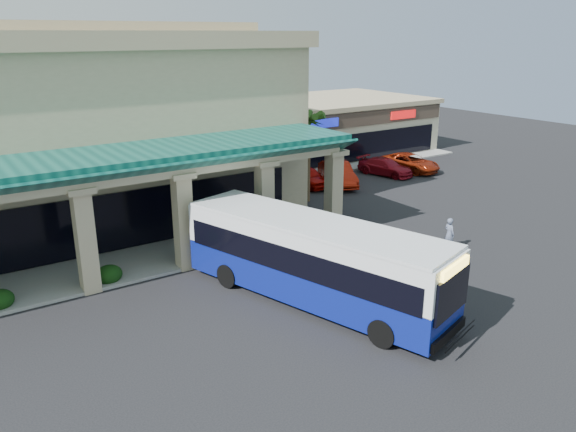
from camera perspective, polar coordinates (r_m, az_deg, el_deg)
ground at (r=24.79m, az=1.13°, el=-7.71°), size 110.00×110.00×0.00m
main_building at (r=34.91m, az=-25.94°, el=7.89°), size 30.80×14.80×11.35m
arcade at (r=26.67m, az=-21.92°, el=-0.57°), size 30.00×6.20×5.70m
strip_mall at (r=52.97m, az=2.07°, el=9.06°), size 22.50×12.50×4.90m
palm_0 at (r=36.97m, az=2.08°, el=6.42°), size 2.40×2.40×6.60m
palm_1 at (r=40.01m, az=0.68°, el=6.75°), size 2.40×2.40×5.80m
broadleaf_tree at (r=43.24m, az=-5.33°, el=6.87°), size 2.60×2.60×4.81m
transit_bus at (r=23.31m, az=2.54°, el=-4.69°), size 6.39×12.97×3.53m
pedestrian at (r=30.25m, az=16.07°, el=-1.77°), size 0.47×0.66×1.73m
car_silver at (r=41.36m, az=1.96°, el=4.04°), size 1.81×4.32×1.46m
car_white at (r=41.80m, az=5.06°, el=4.29°), size 3.65×5.42×1.69m
car_red at (r=45.29m, az=9.87°, el=4.94°), size 2.96×4.91×1.33m
car_gray at (r=47.03m, az=12.29°, el=5.33°), size 2.83×5.29×1.41m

